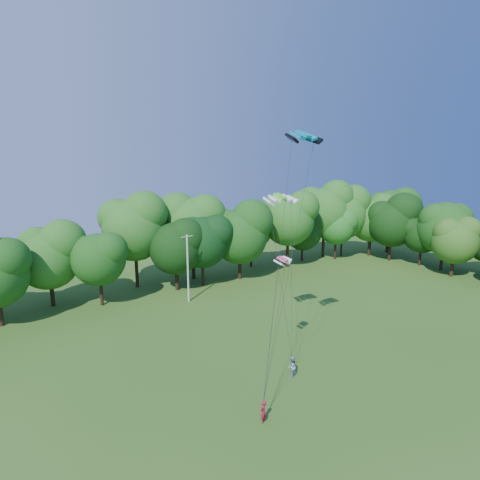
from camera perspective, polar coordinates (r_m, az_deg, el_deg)
ground at (r=25.50m, az=19.08°, el=-30.45°), size 160.00×160.00×0.00m
utility_pole at (r=45.97m, az=-7.96°, el=-4.22°), size 1.66×0.47×8.43m
kite_flyer_left at (r=27.14m, az=3.56°, el=-24.65°), size 0.69×0.61×1.58m
kite_flyer_right at (r=31.90m, az=7.88°, el=-18.55°), size 0.95×0.81×1.70m
kite_teal at (r=27.59m, az=9.63°, el=15.64°), size 2.78×1.38×0.60m
kite_green at (r=33.26m, az=6.14°, el=6.60°), size 3.04×1.41×0.57m
kite_pink at (r=29.88m, az=6.52°, el=-2.90°), size 1.90×1.45×0.36m
tree_back_center at (r=51.36m, az=-5.82°, el=0.84°), size 7.94×7.94×11.55m
tree_back_east at (r=67.58m, az=14.49°, el=2.39°), size 6.96×6.96×10.12m
tree_flank_east at (r=63.79m, az=30.03°, el=0.79°), size 7.14×7.14×10.39m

